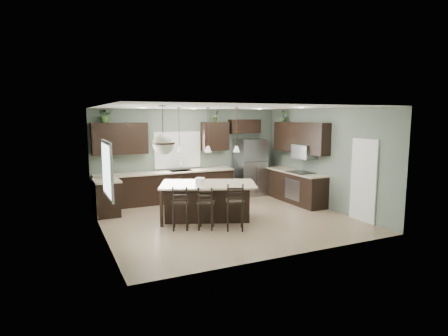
% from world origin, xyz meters
% --- Properties ---
extents(ground, '(6.00, 6.00, 0.00)m').
position_xyz_m(ground, '(0.00, 0.00, 0.00)').
color(ground, '#9E8466').
rests_on(ground, ground).
extents(pantry_door, '(0.04, 0.82, 2.04)m').
position_xyz_m(pantry_door, '(2.98, -1.55, 1.02)').
color(pantry_door, white).
rests_on(pantry_door, ground).
extents(window_back, '(1.35, 0.02, 1.00)m').
position_xyz_m(window_back, '(-0.40, 2.73, 1.55)').
color(window_back, white).
rests_on(window_back, room_shell).
extents(window_left, '(0.02, 1.10, 1.00)m').
position_xyz_m(window_left, '(-2.98, -0.80, 1.55)').
color(window_left, white).
rests_on(window_left, room_shell).
extents(left_return_cabs, '(0.60, 0.90, 0.90)m').
position_xyz_m(left_return_cabs, '(-2.70, 1.70, 0.45)').
color(left_return_cabs, black).
rests_on(left_return_cabs, ground).
extents(left_return_countertop, '(0.66, 0.96, 0.04)m').
position_xyz_m(left_return_countertop, '(-2.68, 1.70, 0.92)').
color(left_return_countertop, '#C5B495').
rests_on(left_return_countertop, left_return_cabs).
extents(back_lower_cabs, '(4.20, 0.60, 0.90)m').
position_xyz_m(back_lower_cabs, '(-0.85, 2.45, 0.45)').
color(back_lower_cabs, black).
rests_on(back_lower_cabs, ground).
extents(back_countertop, '(4.20, 0.66, 0.04)m').
position_xyz_m(back_countertop, '(-0.85, 2.43, 0.92)').
color(back_countertop, '#C5B495').
rests_on(back_countertop, back_lower_cabs).
extents(sink_inset, '(0.70, 0.45, 0.01)m').
position_xyz_m(sink_inset, '(-0.40, 2.43, 0.94)').
color(sink_inset, gray).
rests_on(sink_inset, back_countertop).
extents(faucet, '(0.02, 0.02, 0.28)m').
position_xyz_m(faucet, '(-0.40, 2.40, 1.08)').
color(faucet, silver).
rests_on(faucet, back_countertop).
extents(back_upper_left, '(1.55, 0.34, 0.90)m').
position_xyz_m(back_upper_left, '(-2.15, 2.58, 1.95)').
color(back_upper_left, black).
rests_on(back_upper_left, room_shell).
extents(back_upper_right, '(0.85, 0.34, 0.90)m').
position_xyz_m(back_upper_right, '(0.80, 2.58, 1.95)').
color(back_upper_right, black).
rests_on(back_upper_right, room_shell).
extents(fridge_header, '(1.05, 0.34, 0.45)m').
position_xyz_m(fridge_header, '(1.85, 2.58, 2.25)').
color(fridge_header, black).
rests_on(fridge_header, room_shell).
extents(right_lower_cabs, '(0.60, 2.35, 0.90)m').
position_xyz_m(right_lower_cabs, '(2.70, 0.87, 0.45)').
color(right_lower_cabs, black).
rests_on(right_lower_cabs, ground).
extents(right_countertop, '(0.66, 2.35, 0.04)m').
position_xyz_m(right_countertop, '(2.68, 0.87, 0.92)').
color(right_countertop, '#C5B495').
rests_on(right_countertop, right_lower_cabs).
extents(cooktop, '(0.58, 0.75, 0.02)m').
position_xyz_m(cooktop, '(2.68, 0.60, 0.94)').
color(cooktop, black).
rests_on(cooktop, right_countertop).
extents(wall_oven_front, '(0.01, 0.72, 0.60)m').
position_xyz_m(wall_oven_front, '(2.40, 0.60, 0.45)').
color(wall_oven_front, gray).
rests_on(wall_oven_front, right_lower_cabs).
extents(right_upper_cabs, '(0.34, 2.35, 0.90)m').
position_xyz_m(right_upper_cabs, '(2.83, 0.87, 1.95)').
color(right_upper_cabs, black).
rests_on(right_upper_cabs, room_shell).
extents(microwave, '(0.40, 0.75, 0.40)m').
position_xyz_m(microwave, '(2.78, 0.60, 1.55)').
color(microwave, gray).
rests_on(microwave, right_upper_cabs).
extents(refrigerator, '(0.90, 0.74, 1.85)m').
position_xyz_m(refrigerator, '(1.94, 2.31, 0.93)').
color(refrigerator, '#9799A0').
rests_on(refrigerator, ground).
extents(kitchen_island, '(2.66, 2.11, 0.92)m').
position_xyz_m(kitchen_island, '(-0.44, 0.17, 0.46)').
color(kitchen_island, black).
rests_on(kitchen_island, ground).
extents(serving_dish, '(0.24, 0.24, 0.14)m').
position_xyz_m(serving_dish, '(-0.63, 0.24, 0.99)').
color(serving_dish, silver).
rests_on(serving_dish, kitchen_island).
extents(bar_stool_left, '(0.49, 0.49, 1.03)m').
position_xyz_m(bar_stool_left, '(-1.34, -0.33, 0.52)').
color(bar_stool_left, black).
rests_on(bar_stool_left, ground).
extents(bar_stool_center, '(0.51, 0.51, 1.01)m').
position_xyz_m(bar_stool_center, '(-0.80, -0.56, 0.51)').
color(bar_stool_center, black).
rests_on(bar_stool_center, ground).
extents(bar_stool_right, '(0.54, 0.54, 1.10)m').
position_xyz_m(bar_stool_right, '(-0.23, -0.89, 0.55)').
color(bar_stool_right, black).
rests_on(bar_stool_right, ground).
extents(pendant_left, '(0.17, 0.17, 1.10)m').
position_xyz_m(pendant_left, '(-1.09, 0.43, 2.25)').
color(pendant_left, white).
rests_on(pendant_left, room_shell).
extents(pendant_center, '(0.17, 0.17, 1.10)m').
position_xyz_m(pendant_center, '(-0.44, 0.17, 2.25)').
color(pendant_center, white).
rests_on(pendant_center, room_shell).
extents(pendant_right, '(0.17, 0.17, 1.10)m').
position_xyz_m(pendant_right, '(0.20, -0.10, 2.25)').
color(pendant_right, white).
rests_on(pendant_right, room_shell).
extents(chandelier, '(0.45, 0.45, 0.96)m').
position_xyz_m(chandelier, '(-1.98, -1.31, 2.32)').
color(chandelier, beige).
rests_on(chandelier, room_shell).
extents(plant_back_left, '(0.46, 0.41, 0.47)m').
position_xyz_m(plant_back_left, '(-2.52, 2.55, 2.63)').
color(plant_back_left, '#305224').
rests_on(plant_back_left, back_upper_left).
extents(plant_back_right, '(0.23, 0.20, 0.37)m').
position_xyz_m(plant_back_right, '(0.80, 2.55, 2.59)').
color(plant_back_right, '#3A5826').
rests_on(plant_back_right, back_upper_right).
extents(plant_right_wall, '(0.21, 0.21, 0.35)m').
position_xyz_m(plant_right_wall, '(2.80, 1.74, 2.58)').
color(plant_right_wall, '#285023').
rests_on(plant_right_wall, right_upper_cabs).
extents(room_shell, '(6.00, 6.00, 6.00)m').
position_xyz_m(room_shell, '(0.00, 0.00, 1.70)').
color(room_shell, slate).
rests_on(room_shell, ground).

